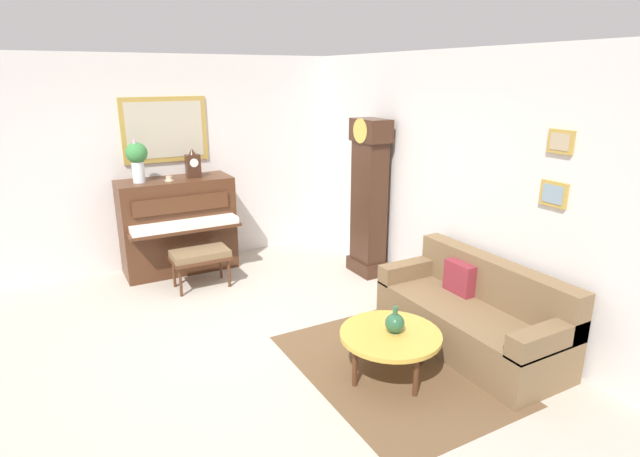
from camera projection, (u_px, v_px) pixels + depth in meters
name	position (u px, v px, depth m)	size (l,w,h in m)	color
ground_plane	(243.00, 345.00, 5.09)	(6.40, 6.00, 0.10)	#B2A899
wall_left	(170.00, 162.00, 6.84)	(0.13, 4.90, 2.80)	silver
wall_back	(438.00, 179.00, 5.77)	(5.30, 0.13, 2.80)	silver
area_rug	(393.00, 368.00, 4.59)	(2.10, 1.50, 0.01)	brown
piano	(178.00, 225.00, 6.74)	(0.87, 1.44, 1.25)	#4C2B19
piano_bench	(200.00, 256.00, 6.24)	(0.42, 0.70, 0.48)	#4C2B19
grandfather_clock	(369.00, 202.00, 6.56)	(0.52, 0.34, 2.03)	#3D2316
couch	(473.00, 315.00, 4.91)	(1.90, 0.80, 0.84)	brown
coffee_table	(390.00, 336.00, 4.39)	(0.88, 0.88, 0.41)	gold
mantel_clock	(193.00, 164.00, 6.63)	(0.13, 0.18, 0.38)	#3D2316
flower_vase	(137.00, 157.00, 6.27)	(0.26, 0.26, 0.58)	silver
teacup	(169.00, 179.00, 6.45)	(0.12, 0.12, 0.06)	beige
green_jug	(395.00, 323.00, 4.37)	(0.17, 0.17, 0.24)	#234C33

